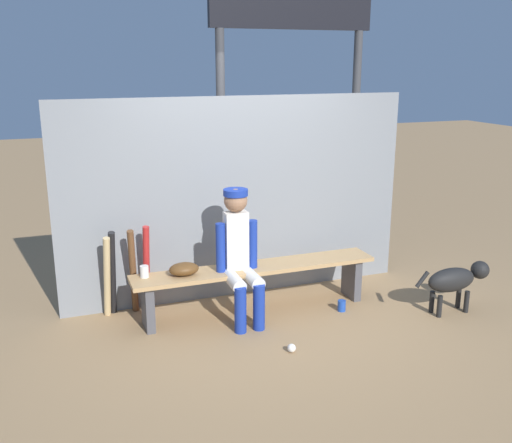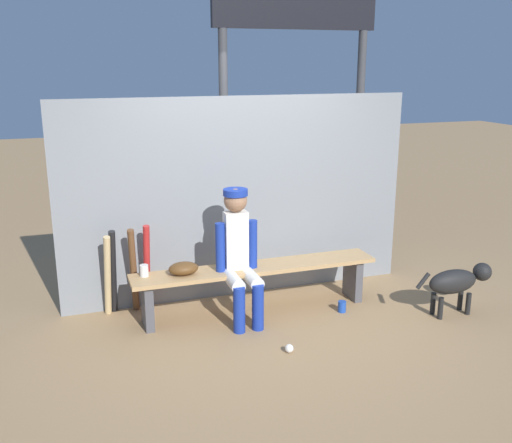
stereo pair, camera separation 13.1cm
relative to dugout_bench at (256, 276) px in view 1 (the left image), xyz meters
The scene contains 14 objects.
ground_plane 0.37m from the dugout_bench, ahead, with size 30.00×30.00×0.00m, color #9E7A51.
chainlink_fence 0.84m from the dugout_bench, 90.00° to the left, with size 3.67×0.03×2.07m, color gray.
dugout_bench is the anchor object (origin of this frame).
player_seated 0.39m from the dugout_bench, 151.81° to the right, with size 0.41×0.55×1.26m.
baseball_glove 0.73m from the dugout_bench, behind, with size 0.28×0.20×0.12m, color #593819.
bat_aluminum_red 1.07m from the dugout_bench, 161.02° to the left, with size 0.06×0.06×0.90m, color #B22323.
bat_wood_dark 1.19m from the dugout_bench, 162.98° to the left, with size 0.06×0.06×0.89m, color brown.
bat_aluminum_black 1.38m from the dugout_bench, 163.91° to the left, with size 0.06×0.06×0.89m, color black.
bat_wood_natural 1.42m from the dugout_bench, 166.03° to the left, with size 0.06×0.06×0.85m, color tan.
baseball 0.95m from the dugout_bench, 90.42° to the right, with size 0.07×0.07×0.07m, color white.
cup_on_ground 0.91m from the dugout_bench, 19.56° to the right, with size 0.08×0.08×0.11m, color #1E47AD.
cup_on_bench 1.08m from the dugout_bench, behind, with size 0.08×0.08×0.11m, color silver.
scoreboard 2.82m from the dugout_bench, 53.04° to the left, with size 2.22×0.27×3.78m.
dog 1.96m from the dugout_bench, 20.28° to the right, with size 0.84×0.20×0.49m.
Camera 1 is at (-1.86, -5.00, 2.40)m, focal length 40.85 mm.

